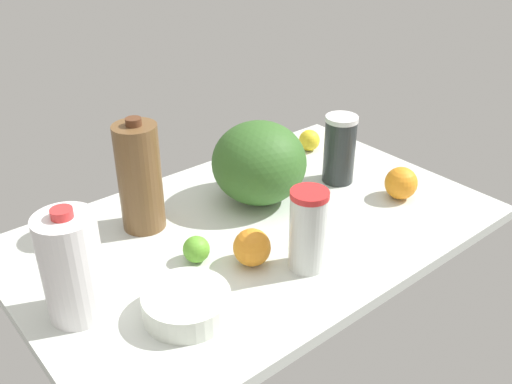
{
  "coord_description": "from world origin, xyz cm",
  "views": [
    {
      "loc": [
        -78.14,
        -94.37,
        81.91
      ],
      "look_at": [
        0.0,
        0.0,
        13.0
      ],
      "focal_mm": 40.0,
      "sensor_mm": 36.0,
      "label": 1
    }
  ],
  "objects_px": {
    "watermelon": "(259,163)",
    "orange_near_front": "(252,247)",
    "lime_by_jug": "(196,249)",
    "lemon_far_back": "(309,140)",
    "milk_jug": "(72,267)",
    "chocolate_milk_jug": "(140,177)",
    "shaker_bottle": "(340,149)",
    "tumbler_cup": "(308,230)",
    "mixing_bowl": "(187,304)",
    "orange_beside_bowl": "(401,183)"
  },
  "relations": [
    {
      "from": "chocolate_milk_jug",
      "to": "orange_beside_bowl",
      "type": "bearing_deg",
      "value": -27.65
    },
    {
      "from": "orange_near_front",
      "to": "watermelon",
      "type": "bearing_deg",
      "value": 46.99
    },
    {
      "from": "shaker_bottle",
      "to": "milk_jug",
      "type": "bearing_deg",
      "value": -175.81
    },
    {
      "from": "watermelon",
      "to": "orange_near_front",
      "type": "distance_m",
      "value": 0.3
    },
    {
      "from": "watermelon",
      "to": "orange_near_front",
      "type": "xyz_separation_m",
      "value": [
        -0.2,
        -0.22,
        -0.07
      ]
    },
    {
      "from": "tumbler_cup",
      "to": "orange_beside_bowl",
      "type": "xyz_separation_m",
      "value": [
        0.42,
        0.06,
        -0.05
      ]
    },
    {
      "from": "chocolate_milk_jug",
      "to": "shaker_bottle",
      "type": "bearing_deg",
      "value": -14.46
    },
    {
      "from": "milk_jug",
      "to": "lime_by_jug",
      "type": "distance_m",
      "value": 0.3
    },
    {
      "from": "mixing_bowl",
      "to": "orange_near_front",
      "type": "bearing_deg",
      "value": 13.54
    },
    {
      "from": "milk_jug",
      "to": "tumbler_cup",
      "type": "distance_m",
      "value": 0.5
    },
    {
      "from": "shaker_bottle",
      "to": "lime_by_jug",
      "type": "bearing_deg",
      "value": -173.14
    },
    {
      "from": "orange_near_front",
      "to": "orange_beside_bowl",
      "type": "xyz_separation_m",
      "value": [
        0.51,
        -0.02,
        0.0
      ]
    },
    {
      "from": "watermelon",
      "to": "lemon_far_back",
      "type": "relative_size",
      "value": 3.74
    },
    {
      "from": "mixing_bowl",
      "to": "watermelon",
      "type": "distance_m",
      "value": 0.5
    },
    {
      "from": "chocolate_milk_jug",
      "to": "milk_jug",
      "type": "distance_m",
      "value": 0.34
    },
    {
      "from": "shaker_bottle",
      "to": "orange_beside_bowl",
      "type": "distance_m",
      "value": 0.2
    },
    {
      "from": "tumbler_cup",
      "to": "orange_near_front",
      "type": "xyz_separation_m",
      "value": [
        -0.09,
        0.09,
        -0.05
      ]
    },
    {
      "from": "shaker_bottle",
      "to": "lemon_far_back",
      "type": "distance_m",
      "value": 0.23
    },
    {
      "from": "milk_jug",
      "to": "lime_by_jug",
      "type": "xyz_separation_m",
      "value": [
        0.29,
        -0.0,
        -0.08
      ]
    },
    {
      "from": "chocolate_milk_jug",
      "to": "shaker_bottle",
      "type": "height_order",
      "value": "chocolate_milk_jug"
    },
    {
      "from": "shaker_bottle",
      "to": "orange_near_front",
      "type": "relative_size",
      "value": 2.29
    },
    {
      "from": "watermelon",
      "to": "lemon_far_back",
      "type": "distance_m",
      "value": 0.37
    },
    {
      "from": "milk_jug",
      "to": "lime_by_jug",
      "type": "relative_size",
      "value": 3.92
    },
    {
      "from": "lemon_far_back",
      "to": "orange_near_front",
      "type": "xyz_separation_m",
      "value": [
        -0.53,
        -0.36,
        0.01
      ]
    },
    {
      "from": "orange_near_front",
      "to": "lime_by_jug",
      "type": "bearing_deg",
      "value": 135.98
    },
    {
      "from": "watermelon",
      "to": "orange_beside_bowl",
      "type": "relative_size",
      "value": 2.83
    },
    {
      "from": "lime_by_jug",
      "to": "orange_beside_bowl",
      "type": "height_order",
      "value": "orange_beside_bowl"
    },
    {
      "from": "chocolate_milk_jug",
      "to": "lemon_far_back",
      "type": "height_order",
      "value": "chocolate_milk_jug"
    },
    {
      "from": "lemon_far_back",
      "to": "lime_by_jug",
      "type": "xyz_separation_m",
      "value": [
        -0.62,
        -0.27,
        -0.0
      ]
    },
    {
      "from": "lemon_far_back",
      "to": "orange_beside_bowl",
      "type": "height_order",
      "value": "orange_beside_bowl"
    },
    {
      "from": "chocolate_milk_jug",
      "to": "orange_beside_bowl",
      "type": "distance_m",
      "value": 0.7
    },
    {
      "from": "lemon_far_back",
      "to": "chocolate_milk_jug",
      "type": "bearing_deg",
      "value": -174.71
    },
    {
      "from": "chocolate_milk_jug",
      "to": "watermelon",
      "type": "xyz_separation_m",
      "value": [
        0.31,
        -0.08,
        -0.03
      ]
    },
    {
      "from": "mixing_bowl",
      "to": "tumbler_cup",
      "type": "distance_m",
      "value": 0.31
    },
    {
      "from": "watermelon",
      "to": "milk_jug",
      "type": "bearing_deg",
      "value": -168.02
    },
    {
      "from": "mixing_bowl",
      "to": "chocolate_milk_jug",
      "type": "height_order",
      "value": "chocolate_milk_jug"
    },
    {
      "from": "lime_by_jug",
      "to": "orange_near_front",
      "type": "distance_m",
      "value": 0.13
    },
    {
      "from": "shaker_bottle",
      "to": "lemon_far_back",
      "type": "height_order",
      "value": "shaker_bottle"
    },
    {
      "from": "orange_beside_bowl",
      "to": "shaker_bottle",
      "type": "bearing_deg",
      "value": 108.19
    },
    {
      "from": "shaker_bottle",
      "to": "tumbler_cup",
      "type": "bearing_deg",
      "value": -146.1
    },
    {
      "from": "shaker_bottle",
      "to": "tumbler_cup",
      "type": "distance_m",
      "value": 0.44
    },
    {
      "from": "milk_jug",
      "to": "chocolate_milk_jug",
      "type": "bearing_deg",
      "value": 37.32
    },
    {
      "from": "chocolate_milk_jug",
      "to": "watermelon",
      "type": "height_order",
      "value": "chocolate_milk_jug"
    },
    {
      "from": "tumbler_cup",
      "to": "lime_by_jug",
      "type": "relative_size",
      "value": 3.12
    },
    {
      "from": "shaker_bottle",
      "to": "tumbler_cup",
      "type": "height_order",
      "value": "shaker_bottle"
    },
    {
      "from": "milk_jug",
      "to": "orange_beside_bowl",
      "type": "xyz_separation_m",
      "value": [
        0.89,
        -0.12,
        -0.07
      ]
    },
    {
      "from": "tumbler_cup",
      "to": "lemon_far_back",
      "type": "distance_m",
      "value": 0.63
    },
    {
      "from": "mixing_bowl",
      "to": "orange_beside_bowl",
      "type": "bearing_deg",
      "value": 2.1
    },
    {
      "from": "lemon_far_back",
      "to": "milk_jug",
      "type": "bearing_deg",
      "value": -163.82
    },
    {
      "from": "tumbler_cup",
      "to": "lemon_far_back",
      "type": "xyz_separation_m",
      "value": [
        0.44,
        0.45,
        -0.06
      ]
    }
  ]
}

